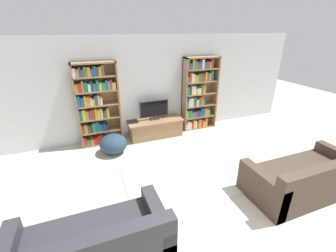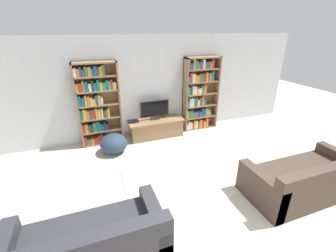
{
  "view_description": "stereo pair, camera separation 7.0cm",
  "coord_description": "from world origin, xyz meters",
  "px_view_note": "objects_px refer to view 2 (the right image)",
  "views": [
    {
      "loc": [
        -1.7,
        -1.41,
        2.74
      ],
      "look_at": [
        0.0,
        2.94,
        0.7
      ],
      "focal_mm": 24.0,
      "sensor_mm": 36.0,
      "label": 1
    },
    {
      "loc": [
        -1.63,
        -1.44,
        2.74
      ],
      "look_at": [
        0.0,
        2.94,
        0.7
      ],
      "focal_mm": 24.0,
      "sensor_mm": 36.0,
      "label": 2
    }
  ],
  "objects_px": {
    "tv_stand": "(156,128)",
    "laptop": "(133,121)",
    "television": "(155,109)",
    "bookshelf_left": "(96,104)",
    "couch_right_sofa": "(305,180)",
    "bookshelf_right": "(199,94)",
    "beanbag_ottoman": "(114,144)",
    "couch_left_sectional": "(89,249)"
  },
  "relations": [
    {
      "from": "couch_left_sectional",
      "to": "tv_stand",
      "type": "bearing_deg",
      "value": 59.76
    },
    {
      "from": "tv_stand",
      "to": "television",
      "type": "relative_size",
      "value": 1.89
    },
    {
      "from": "couch_left_sectional",
      "to": "bookshelf_right",
      "type": "bearing_deg",
      "value": 46.37
    },
    {
      "from": "bookshelf_left",
      "to": "laptop",
      "type": "bearing_deg",
      "value": -3.46
    },
    {
      "from": "bookshelf_right",
      "to": "tv_stand",
      "type": "xyz_separation_m",
      "value": [
        -1.34,
        -0.14,
        -0.78
      ]
    },
    {
      "from": "laptop",
      "to": "beanbag_ottoman",
      "type": "xyz_separation_m",
      "value": [
        -0.61,
        -0.57,
        -0.26
      ]
    },
    {
      "from": "bookshelf_left",
      "to": "television",
      "type": "relative_size",
      "value": 2.6
    },
    {
      "from": "laptop",
      "to": "beanbag_ottoman",
      "type": "distance_m",
      "value": 0.87
    },
    {
      "from": "tv_stand",
      "to": "beanbag_ottoman",
      "type": "xyz_separation_m",
      "value": [
        -1.2,
        -0.48,
        -0.01
      ]
    },
    {
      "from": "bookshelf_right",
      "to": "television",
      "type": "distance_m",
      "value": 1.36
    },
    {
      "from": "bookshelf_left",
      "to": "laptop",
      "type": "xyz_separation_m",
      "value": [
        0.86,
        -0.05,
        -0.55
      ]
    },
    {
      "from": "television",
      "to": "couch_right_sofa",
      "type": "distance_m",
      "value": 3.7
    },
    {
      "from": "bookshelf_right",
      "to": "television",
      "type": "relative_size",
      "value": 2.6
    },
    {
      "from": "television",
      "to": "bookshelf_right",
      "type": "bearing_deg",
      "value": 2.85
    },
    {
      "from": "television",
      "to": "beanbag_ottoman",
      "type": "relative_size",
      "value": 1.24
    },
    {
      "from": "tv_stand",
      "to": "beanbag_ottoman",
      "type": "distance_m",
      "value": 1.3
    },
    {
      "from": "couch_right_sofa",
      "to": "couch_left_sectional",
      "type": "bearing_deg",
      "value": -178.51
    },
    {
      "from": "bookshelf_right",
      "to": "couch_left_sectional",
      "type": "height_order",
      "value": "bookshelf_right"
    },
    {
      "from": "beanbag_ottoman",
      "to": "bookshelf_left",
      "type": "bearing_deg",
      "value": 112.0
    },
    {
      "from": "laptop",
      "to": "bookshelf_right",
      "type": "bearing_deg",
      "value": 1.51
    },
    {
      "from": "tv_stand",
      "to": "couch_right_sofa",
      "type": "relative_size",
      "value": 0.72
    },
    {
      "from": "bookshelf_left",
      "to": "couch_left_sectional",
      "type": "relative_size",
      "value": 1.09
    },
    {
      "from": "bookshelf_right",
      "to": "bookshelf_left",
      "type": "bearing_deg",
      "value": 179.98
    },
    {
      "from": "television",
      "to": "couch_left_sectional",
      "type": "height_order",
      "value": "television"
    },
    {
      "from": "television",
      "to": "couch_right_sofa",
      "type": "xyz_separation_m",
      "value": [
        1.76,
        -3.22,
        -0.48
      ]
    },
    {
      "from": "tv_stand",
      "to": "laptop",
      "type": "relative_size",
      "value": 5.32
    },
    {
      "from": "tv_stand",
      "to": "television",
      "type": "height_order",
      "value": "television"
    },
    {
      "from": "television",
      "to": "couch_left_sectional",
      "type": "distance_m",
      "value": 3.84
    },
    {
      "from": "bookshelf_left",
      "to": "couch_left_sectional",
      "type": "distance_m",
      "value": 3.49
    },
    {
      "from": "tv_stand",
      "to": "television",
      "type": "distance_m",
      "value": 0.52
    },
    {
      "from": "tv_stand",
      "to": "television",
      "type": "xyz_separation_m",
      "value": [
        -0.0,
        0.08,
        0.51
      ]
    },
    {
      "from": "bookshelf_left",
      "to": "bookshelf_right",
      "type": "xyz_separation_m",
      "value": [
        2.79,
        -0.0,
        -0.02
      ]
    },
    {
      "from": "tv_stand",
      "to": "laptop",
      "type": "xyz_separation_m",
      "value": [
        -0.6,
        0.09,
        0.25
      ]
    },
    {
      "from": "bookshelf_left",
      "to": "television",
      "type": "xyz_separation_m",
      "value": [
        1.46,
        -0.07,
        -0.29
      ]
    },
    {
      "from": "bookshelf_right",
      "to": "laptop",
      "type": "relative_size",
      "value": 7.31
    },
    {
      "from": "tv_stand",
      "to": "laptop",
      "type": "height_order",
      "value": "laptop"
    },
    {
      "from": "bookshelf_right",
      "to": "laptop",
      "type": "distance_m",
      "value": 2.0
    },
    {
      "from": "couch_right_sofa",
      "to": "beanbag_ottoman",
      "type": "xyz_separation_m",
      "value": [
        -2.97,
        2.66,
        -0.04
      ]
    },
    {
      "from": "laptop",
      "to": "couch_left_sectional",
      "type": "distance_m",
      "value": 3.57
    },
    {
      "from": "beanbag_ottoman",
      "to": "laptop",
      "type": "bearing_deg",
      "value": 43.19
    },
    {
      "from": "bookshelf_right",
      "to": "tv_stand",
      "type": "bearing_deg",
      "value": -173.84
    },
    {
      "from": "beanbag_ottoman",
      "to": "bookshelf_right",
      "type": "bearing_deg",
      "value": 13.74
    }
  ]
}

